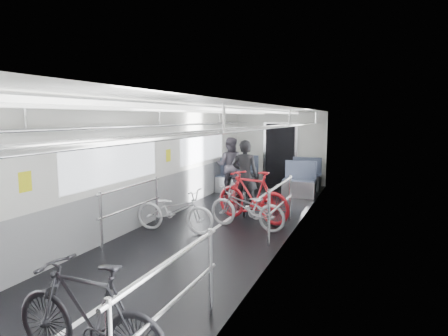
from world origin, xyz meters
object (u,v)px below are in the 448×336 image
at_px(bike_left_far, 175,210).
at_px(bike_right_mid, 246,208).
at_px(bike_right_near, 88,315).
at_px(person_standing, 245,175).
at_px(bike_right_far, 252,196).
at_px(bike_aisle, 245,193).
at_px(person_seated, 230,166).

bearing_deg(bike_left_far, bike_right_mid, -60.99).
xyz_separation_m(bike_right_near, person_standing, (-0.57, 6.26, 0.35)).
height_order(bike_right_near, bike_right_mid, bike_right_near).
relative_size(bike_right_far, bike_aisle, 1.10).
bearing_deg(bike_right_far, person_standing, -133.70).
xyz_separation_m(bike_left_far, bike_right_mid, (1.23, 0.71, 0.00)).
distance_m(bike_right_far, person_seated, 3.21).
bearing_deg(person_seated, bike_right_mid, 108.13).
bearing_deg(person_seated, bike_left_far, 88.11).
distance_m(bike_right_far, bike_aisle, 0.92).
bearing_deg(bike_left_far, person_seated, 4.10).
relative_size(bike_right_mid, person_standing, 0.97).
height_order(bike_left_far, bike_right_far, bike_right_far).
height_order(bike_right_mid, bike_right_far, bike_right_far).
distance_m(bike_left_far, bike_right_far, 1.76).
relative_size(bike_right_near, person_standing, 0.97).
distance_m(person_standing, person_seated, 2.19).
xyz_separation_m(bike_aisle, person_standing, (-0.04, 0.10, 0.41)).
bearing_deg(bike_right_far, bike_aisle, -132.84).
bearing_deg(bike_right_near, bike_aisle, -172.90).
xyz_separation_m(bike_left_far, bike_aisle, (0.75, 2.11, 0.01)).
distance_m(bike_right_mid, bike_right_far, 0.61).
bearing_deg(person_seated, bike_right_far, 111.72).
bearing_deg(bike_left_far, bike_right_near, -163.29).
relative_size(bike_right_mid, bike_aisle, 0.99).
xyz_separation_m(person_standing, person_seated, (-1.07, 1.91, -0.03)).
bearing_deg(bike_right_mid, bike_aisle, -151.53).
height_order(bike_left_far, person_seated, person_seated).
bearing_deg(person_standing, bike_left_far, 64.10).
relative_size(bike_right_mid, person_seated, 1.00).
distance_m(bike_left_far, person_seated, 4.15).
bearing_deg(bike_left_far, person_standing, -18.66).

